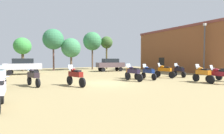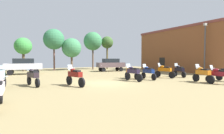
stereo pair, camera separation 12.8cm
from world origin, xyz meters
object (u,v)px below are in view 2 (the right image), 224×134
object	(u,v)px
brick_building	(186,50)
motorcycle_2	(133,73)
motorcycle_3	(203,74)
lamp_post	(205,46)
car_1	(24,65)
motorcycle_4	(164,71)
tree_2	(54,39)
tree_3	(23,46)
motorcycle_1	(179,70)
motorcycle_11	(75,76)
motorcycle_13	(148,72)
tree_9	(107,43)
motorcycle_6	(219,75)
car_3	(111,64)
tree_6	(72,48)
motorcycle_10	(33,76)
motorcycle_12	(131,71)
tree_4	(93,41)

from	to	relation	value
brick_building	motorcycle_2	world-z (taller)	brick_building
motorcycle_3	lamp_post	size ratio (longest dim) A/B	0.33
brick_building	car_1	size ratio (longest dim) A/B	3.42
motorcycle_4	tree_2	world-z (taller)	tree_2
tree_3	motorcycle_1	bearing A→B (deg)	-53.20
motorcycle_11	motorcycle_13	distance (m)	7.29
tree_3	tree_9	distance (m)	14.65
motorcycle_3	motorcycle_6	world-z (taller)	motorcycle_3
car_3	tree_6	distance (m)	7.82
motorcycle_10	tree_6	world-z (taller)	tree_6
motorcycle_13	motorcycle_3	bearing A→B (deg)	-55.13
motorcycle_12	motorcycle_2	bearing A→B (deg)	-121.38
motorcycle_12	car_1	world-z (taller)	car_1
motorcycle_10	tree_2	size ratio (longest dim) A/B	0.32
motorcycle_6	motorcycle_1	bearing A→B (deg)	70.14
brick_building	tree_9	size ratio (longest dim) A/B	2.39
car_1	motorcycle_2	bearing A→B (deg)	-142.00
motorcycle_6	lamp_post	bearing A→B (deg)	36.37
motorcycle_12	tree_9	xyz separation A→B (m)	(6.17, 16.16, 4.36)
motorcycle_4	lamp_post	size ratio (longest dim) A/B	0.35
motorcycle_4	motorcycle_12	bearing A→B (deg)	149.32
motorcycle_10	motorcycle_12	distance (m)	8.81
motorcycle_6	brick_building	bearing A→B (deg)	43.90
brick_building	tree_4	world-z (taller)	tree_4
motorcycle_6	motorcycle_11	world-z (taller)	motorcycle_11
motorcycle_12	car_1	distance (m)	13.92
tree_3	motorcycle_2	bearing A→B (deg)	-68.04
motorcycle_1	motorcycle_10	xyz separation A→B (m)	(-14.27, 1.11, 0.01)
tree_2	tree_3	size ratio (longest dim) A/B	1.31
motorcycle_2	car_1	xyz separation A→B (m)	(-7.88, 12.22, 0.43)
motorcycle_3	tree_2	world-z (taller)	tree_2
motorcycle_11	car_3	size ratio (longest dim) A/B	0.50
car_1	tree_2	size ratio (longest dim) A/B	0.64
motorcycle_3	motorcycle_10	world-z (taller)	motorcycle_3
brick_building	motorcycle_12	xyz separation A→B (m)	(-14.25, -4.49, -2.64)
motorcycle_12	tree_4	bearing A→B (deg)	79.48
motorcycle_10	motorcycle_2	bearing A→B (deg)	-22.64
motorcycle_3	tree_3	world-z (taller)	tree_3
car_3	tree_9	xyz separation A→B (m)	(2.65, 6.01, 3.90)
tree_6	car_1	bearing A→B (deg)	-146.57
motorcycle_13	tree_9	bearing A→B (deg)	78.23
motorcycle_6	motorcycle_4	bearing A→B (deg)	91.76
motorcycle_4	car_1	world-z (taller)	car_1
motorcycle_13	lamp_post	world-z (taller)	lamp_post
motorcycle_4	tree_6	bearing A→B (deg)	89.51
motorcycle_11	car_3	xyz separation A→B (m)	(9.74, 11.76, 0.43)
lamp_post	car_1	bearing A→B (deg)	149.15
car_3	tree_4	distance (m)	7.18
motorcycle_13	tree_2	bearing A→B (deg)	109.94
motorcycle_3	motorcycle_10	bearing A→B (deg)	168.84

